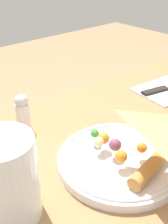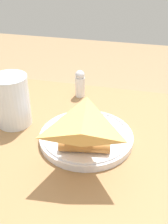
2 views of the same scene
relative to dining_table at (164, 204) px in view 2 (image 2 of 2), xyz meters
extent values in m
cube|color=#4C3823|center=(-0.56, 0.29, -0.26)|extent=(0.06, 0.06, 0.68)
cylinder|color=white|center=(-0.19, 0.05, 0.11)|extent=(0.22, 0.22, 0.02)
torus|color=white|center=(-0.19, 0.05, 0.12)|extent=(0.21, 0.21, 0.01)
pyramid|color=#DBA351|center=(-0.20, 0.07, 0.13)|extent=(0.14, 0.18, 0.02)
cylinder|color=#B77A3D|center=(-0.18, -0.01, 0.13)|extent=(0.11, 0.04, 0.02)
sphere|color=#7A4256|center=(-0.20, 0.06, 0.15)|extent=(0.02, 0.02, 0.02)
sphere|color=orange|center=(-0.17, 0.03, 0.15)|extent=(0.02, 0.02, 0.02)
sphere|color=orange|center=(-0.20, 0.09, 0.15)|extent=(0.02, 0.02, 0.02)
sphere|color=#388433|center=(-0.20, 0.11, 0.15)|extent=(0.02, 0.02, 0.02)
sphere|color=#EFDB93|center=(-0.21, 0.09, 0.15)|extent=(0.02, 0.02, 0.02)
sphere|color=orange|center=(-0.21, 0.03, 0.15)|extent=(0.02, 0.02, 0.02)
cylinder|color=white|center=(-0.39, 0.08, 0.17)|extent=(0.09, 0.09, 0.13)
cylinder|color=white|center=(-0.39, 0.08, 0.14)|extent=(0.08, 0.08, 0.07)
torus|color=white|center=(-0.39, 0.08, 0.23)|extent=(0.09, 0.09, 0.00)
cylinder|color=silver|center=(-0.26, 0.26, 0.14)|extent=(0.03, 0.03, 0.06)
sphere|color=silver|center=(-0.26, 0.26, 0.17)|extent=(0.03, 0.03, 0.03)
camera|label=1|loc=(-0.49, -0.19, 0.44)|focal=45.00mm
camera|label=2|loc=(-0.08, -0.46, 0.51)|focal=45.00mm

